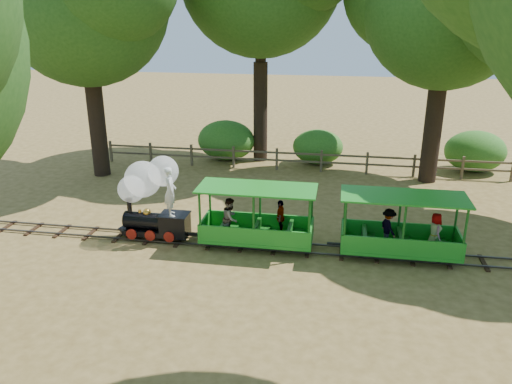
% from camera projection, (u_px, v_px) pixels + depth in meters
% --- Properties ---
extents(ground, '(90.00, 90.00, 0.00)m').
position_uv_depth(ground, '(275.00, 248.00, 15.13)').
color(ground, '#A58647').
rests_on(ground, ground).
extents(track, '(22.00, 1.00, 0.10)m').
position_uv_depth(track, '(275.00, 246.00, 15.11)').
color(track, '#3F3D3A').
rests_on(track, ground).
extents(locomotive, '(2.38, 1.12, 2.74)m').
position_uv_depth(locomotive, '(150.00, 192.00, 15.29)').
color(locomotive, black).
rests_on(locomotive, ground).
extents(carriage_front, '(3.49, 1.43, 1.82)m').
position_uv_depth(carriage_front, '(254.00, 223.00, 14.96)').
color(carriage_front, '#1F8F21').
rests_on(carriage_front, track).
extents(carriage_rear, '(3.49, 1.43, 1.82)m').
position_uv_depth(carriage_rear, '(402.00, 234.00, 14.30)').
color(carriage_rear, '#1F8F21').
rests_on(carriage_rear, track).
extents(fence, '(18.10, 0.10, 1.00)m').
position_uv_depth(fence, '(299.00, 158.00, 22.36)').
color(fence, brown).
rests_on(fence, ground).
extents(shrub_west, '(2.58, 1.98, 1.78)m').
position_uv_depth(shrub_west, '(228.00, 141.00, 24.03)').
color(shrub_west, '#2D6B1E').
rests_on(shrub_west, ground).
extents(shrub_mid_w, '(2.75, 2.12, 1.91)m').
position_uv_depth(shrub_mid_w, '(226.00, 140.00, 24.02)').
color(shrub_mid_w, '#2D6B1E').
rests_on(shrub_mid_w, ground).
extents(shrub_mid_e, '(2.35, 1.81, 1.63)m').
position_uv_depth(shrub_mid_e, '(318.00, 147.00, 23.36)').
color(shrub_mid_e, '#2D6B1E').
rests_on(shrub_mid_e, ground).
extents(shrub_east, '(2.66, 2.04, 1.84)m').
position_uv_depth(shrub_east, '(475.00, 151.00, 22.21)').
color(shrub_east, '#2D6B1E').
rests_on(shrub_east, ground).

